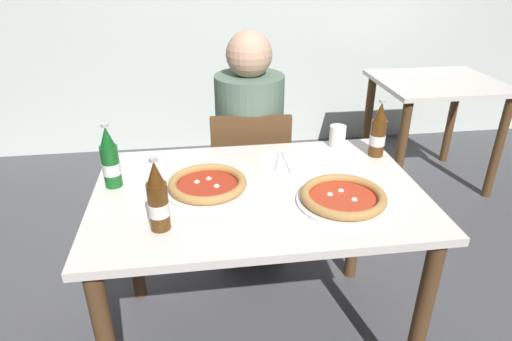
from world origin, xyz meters
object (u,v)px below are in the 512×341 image
Objects in this scene: beer_bottle_left at (110,160)px; napkin_with_cutlery at (282,163)px; diner_seated at (250,154)px; beer_bottle_right at (158,200)px; beer_bottle_center at (378,133)px; chair_behind_table at (250,176)px; paper_cup at (337,136)px; pizza_margherita_near at (208,185)px; pizza_marinara_far at (343,198)px; dining_table_main at (258,215)px; dining_table_background at (434,103)px.

beer_bottle_left reaches higher than napkin_with_cutlery.
beer_bottle_right is (-0.39, -0.87, 0.27)m from diner_seated.
diner_seated reaches higher than beer_bottle_center.
chair_behind_table is 0.50m from napkin_with_cutlery.
beer_bottle_left is 1.20× the size of napkin_with_cutlery.
paper_cup is at bearing 36.31° from beer_bottle_right.
beer_bottle_left is at bearing 45.83° from chair_behind_table.
paper_cup reaches higher than napkin_with_cutlery.
pizza_margherita_near is 0.29m from beer_bottle_right.
diner_seated is 3.88× the size of pizza_margherita_near.
beer_bottle_left is at bearing 163.43° from pizza_marinara_far.
paper_cup is at bearing 14.39° from beer_bottle_left.
napkin_with_cutlery is (0.66, 0.09, -0.10)m from beer_bottle_left.
dining_table_main is at bearing -5.21° from pizza_margherita_near.
diner_seated reaches higher than beer_bottle_left.
pizza_margherita_near is at bearing 174.79° from dining_table_main.
chair_behind_table is 0.70× the size of diner_seated.
pizza_margherita_near is at bearing 161.10° from pizza_marinara_far.
beer_bottle_left is (-1.94, -1.20, 0.26)m from dining_table_background.
dining_table_background is at bearing -148.88° from chair_behind_table.
dining_table_main is 0.99× the size of diner_seated.
chair_behind_table is at bearing 142.86° from paper_cup.
beer_bottle_center is (0.49, -0.44, 0.27)m from diner_seated.
pizza_marinara_far is at bearing -16.57° from beer_bottle_left.
beer_bottle_left is 1.00× the size of beer_bottle_center.
napkin_with_cutlery is (-0.15, 0.34, -0.02)m from pizza_marinara_far.
beer_bottle_left is (-0.81, 0.24, 0.08)m from pizza_marinara_far.
beer_bottle_left is 1.00× the size of beer_bottle_right.
pizza_marinara_far is (-1.13, -1.44, 0.18)m from dining_table_background.
beer_bottle_left reaches higher than dining_table_background.
beer_bottle_left is at bearing -136.05° from diner_seated.
chair_behind_table is 3.44× the size of beer_bottle_left.
paper_cup reaches higher than dining_table_background.
pizza_marinara_far is 0.85m from beer_bottle_left.
napkin_with_cutlery reaches higher than dining_table_background.
napkin_with_cutlery is at bearing -176.08° from beer_bottle_center.
paper_cup is (0.36, -0.27, 0.32)m from chair_behind_table.
napkin_with_cutlery reaches higher than dining_table_main.
chair_behind_table is 8.95× the size of paper_cup.
dining_table_background is 1.84m from pizza_marinara_far.
beer_bottle_left is (-0.58, -0.51, 0.37)m from chair_behind_table.
beer_bottle_left is 2.60× the size of paper_cup.
pizza_margherita_near is 1.26× the size of beer_bottle_right.
pizza_marinara_far is 0.63m from beer_bottle_right.
beer_bottle_left is at bearing 166.63° from pizza_margherita_near.
napkin_with_cutlery is (-0.41, -0.03, -0.10)m from beer_bottle_center.
diner_seated is at bearing 138.09° from beer_bottle_center.
pizza_margherita_near is 1.26× the size of beer_bottle_center.
dining_table_main is 0.34m from pizza_marinara_far.
diner_seated is at bearing 99.32° from napkin_with_cutlery.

